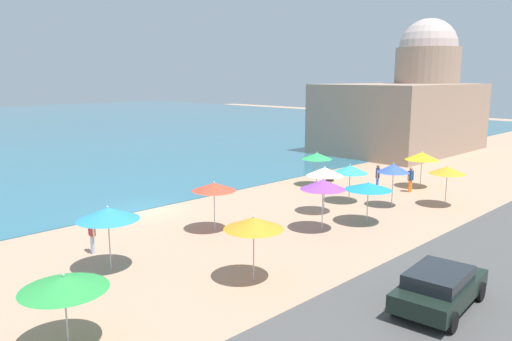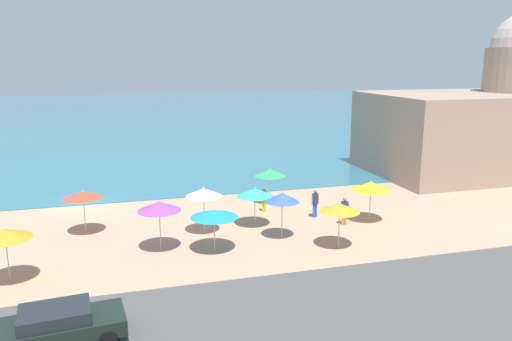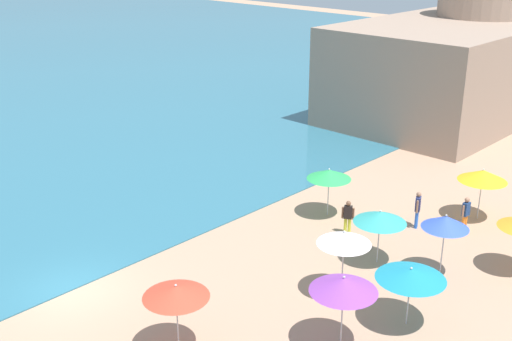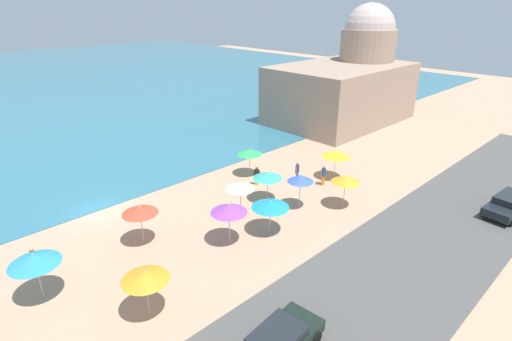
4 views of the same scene
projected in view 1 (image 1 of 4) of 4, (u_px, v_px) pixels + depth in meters
name	position (u px, v px, depth m)	size (l,w,h in m)	color
ground_plane	(143.00, 211.00, 28.24)	(160.00, 160.00, 0.00)	tan
coastal_road	(456.00, 317.00, 15.68)	(80.00, 8.00, 0.06)	#4D4B49
beach_umbrella_0	(64.00, 283.00, 13.62)	(2.42, 2.42, 2.19)	#B2B2B7
beach_umbrella_1	(393.00, 168.00, 28.62)	(1.83, 1.83, 2.61)	#B2B2B7
beach_umbrella_3	(214.00, 187.00, 24.06)	(2.14, 2.14, 2.50)	#B2B2B7
beach_umbrella_4	(254.00, 223.00, 18.10)	(2.22, 2.22, 2.52)	#B2B2B7
beach_umbrella_5	(108.00, 214.00, 19.14)	(2.42, 2.42, 2.60)	#B2B2B7
beach_umbrella_6	(368.00, 186.00, 25.41)	(2.40, 2.40, 2.22)	#B2B2B7
beach_umbrella_7	(323.00, 184.00, 24.14)	(2.21, 2.21, 2.64)	#B2B2B7
beach_umbrella_8	(317.00, 156.00, 34.31)	(2.10, 2.10, 2.38)	#B2B2B7
beach_umbrella_9	(350.00, 169.00, 29.74)	(2.15, 2.15, 2.34)	#B2B2B7
beach_umbrella_10	(422.00, 156.00, 33.72)	(2.25, 2.25, 2.51)	#B2B2B7
beach_umbrella_11	(325.00, 171.00, 27.25)	(2.01, 2.01, 2.67)	#B2B2B7
beach_umbrella_12	(447.00, 170.00, 28.82)	(2.04, 2.04, 2.44)	#B2B2B7
bather_0	(378.00, 176.00, 33.07)	(0.53, 0.35, 1.75)	blue
bather_1	(411.00, 178.00, 32.61)	(0.57, 0.24, 1.66)	orange
bather_2	(92.00, 232.00, 21.22)	(0.29, 0.56, 1.69)	white
bather_5	(330.00, 179.00, 32.56)	(0.36, 0.51, 1.59)	#D1D435
parked_car_0	(439.00, 287.00, 16.10)	(4.26, 2.28, 1.34)	black
harbor_fortress	(410.00, 104.00, 51.61)	(16.80, 11.14, 13.50)	tan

